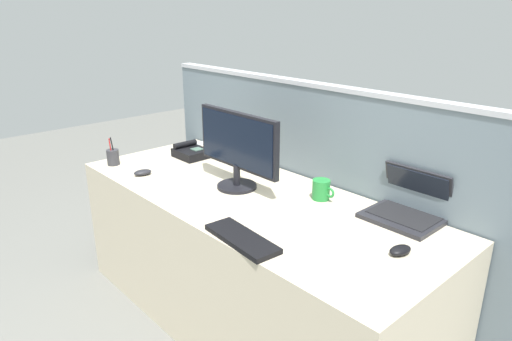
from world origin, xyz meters
TOP-DOWN VIEW (x-y plane):
  - ground_plane at (0.00, 0.00)m, footprint 10.00×10.00m
  - desk at (0.00, 0.00)m, footprint 2.07×0.82m
  - cubicle_divider at (-0.00, 0.45)m, footprint 2.36×0.08m
  - desktop_monitor at (-0.12, 0.03)m, footprint 0.57×0.21m
  - laptop at (0.68, 0.36)m, footprint 0.32×0.28m
  - desk_phone at (-0.72, 0.15)m, footprint 0.20×0.18m
  - keyboard_main at (0.34, -0.34)m, footprint 0.37×0.16m
  - computer_mouse_right_hand at (0.83, 0.04)m, footprint 0.08×0.11m
  - computer_mouse_left_hand at (-0.62, -0.25)m, footprint 0.08×0.11m
  - pen_cup at (-0.90, -0.29)m, footprint 0.07×0.07m
  - cell_phone_silver_slab at (-0.91, 0.34)m, footprint 0.07×0.15m
  - coffee_mug at (0.28, 0.23)m, footprint 0.13×0.09m

SIDE VIEW (x-z plane):
  - ground_plane at x=0.00m, z-range 0.00..0.00m
  - desk at x=0.00m, z-range 0.00..0.75m
  - cubicle_divider at x=0.00m, z-range 0.00..1.27m
  - cell_phone_silver_slab at x=-0.91m, z-range 0.75..0.76m
  - keyboard_main at x=0.34m, z-range 0.75..0.77m
  - computer_mouse_right_hand at x=0.83m, z-range 0.75..0.78m
  - computer_mouse_left_hand at x=-0.62m, z-range 0.75..0.78m
  - desk_phone at x=-0.72m, z-range 0.73..0.82m
  - pen_cup at x=-0.90m, z-range 0.71..0.88m
  - coffee_mug at x=0.28m, z-range 0.75..0.85m
  - laptop at x=0.68m, z-range 0.69..0.91m
  - desktop_monitor at x=-0.12m, z-range 0.77..1.18m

